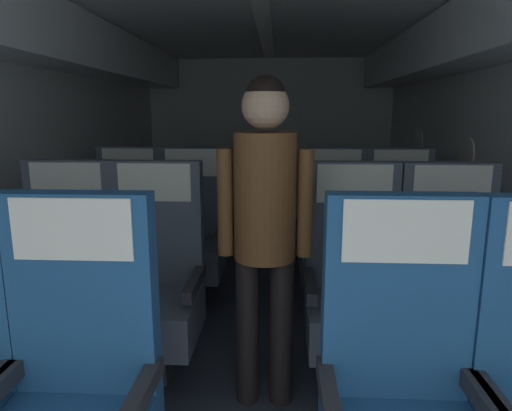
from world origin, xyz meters
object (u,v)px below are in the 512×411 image
at_px(seat_c_left_window, 128,236).
at_px(seat_c_right_aisle, 399,241).
at_px(flight_attendant, 265,212).
at_px(seat_c_right_window, 333,239).
at_px(seat_a_right_window, 402,411).
at_px(seat_b_right_window, 353,291).
at_px(seat_a_left_aisle, 73,405).
at_px(seat_c_left_aisle, 191,238).
at_px(seat_b_left_aisle, 154,288).
at_px(seat_b_right_aisle, 449,294).
at_px(seat_b_left_window, 66,285).

relative_size(seat_c_left_window, seat_c_right_aisle, 1.00).
relative_size(seat_c_left_window, flight_attendant, 0.74).
xyz_separation_m(seat_c_right_window, flight_attendant, (-0.46, -1.23, 0.47)).
relative_size(seat_a_right_window, seat_c_right_window, 1.00).
height_order(seat_a_right_window, seat_b_right_window, same).
bearing_deg(seat_a_right_window, seat_a_left_aisle, -178.43).
bearing_deg(seat_c_left_window, seat_c_left_aisle, -3.19).
bearing_deg(flight_attendant, seat_a_right_window, -65.74).
height_order(seat_a_left_aisle, seat_c_right_window, same).
bearing_deg(flight_attendant, seat_b_left_aisle, 150.16).
bearing_deg(seat_c_left_aisle, seat_b_left_aisle, -90.32).
bearing_deg(seat_b_right_aisle, seat_b_left_window, 179.49).
height_order(seat_b_left_aisle, seat_c_left_window, same).
distance_m(seat_a_left_aisle, seat_c_right_window, 2.23).
bearing_deg(seat_c_right_window, seat_c_left_window, -179.99).
bearing_deg(seat_a_right_window, seat_b_right_aisle, 62.77).
relative_size(seat_c_left_aisle, flight_attendant, 0.74).
height_order(seat_a_left_aisle, seat_c_left_aisle, same).
relative_size(seat_a_right_window, seat_b_left_aisle, 1.00).
height_order(seat_a_left_aisle, flight_attendant, flight_attendant).
bearing_deg(seat_b_right_aisle, seat_b_right_window, 178.58).
bearing_deg(seat_c_left_aisle, seat_c_right_aisle, 0.53).
xyz_separation_m(seat_a_left_aisle, seat_c_right_aisle, (1.52, 1.96, 0.00)).
bearing_deg(seat_b_left_window, seat_b_right_window, -0.22).
height_order(seat_a_left_aisle, seat_c_left_window, same).
xyz_separation_m(seat_a_left_aisle, flight_attendant, (0.58, 0.74, 0.47)).
bearing_deg(seat_b_right_window, seat_c_left_aisle, 137.25).
xyz_separation_m(seat_b_right_aisle, seat_b_right_window, (-0.49, 0.01, 0.00)).
height_order(seat_a_right_window, seat_c_right_window, same).
distance_m(seat_b_left_aisle, seat_b_right_window, 1.04).
height_order(seat_b_right_window, seat_c_left_aisle, same).
xyz_separation_m(seat_a_left_aisle, seat_b_right_aisle, (1.52, 0.97, 0.00)).
relative_size(seat_b_right_aisle, seat_c_right_aisle, 1.00).
bearing_deg(seat_b_left_aisle, seat_c_right_window, 43.40).
relative_size(seat_b_left_aisle, seat_c_left_window, 1.00).
bearing_deg(seat_b_left_window, seat_c_right_window, 32.49).
bearing_deg(seat_b_left_aisle, seat_b_right_window, 0.62).
xyz_separation_m(seat_a_right_window, seat_b_left_aisle, (-1.05, 0.95, 0.00)).
bearing_deg(seat_c_right_aisle, seat_c_left_aisle, -179.47).
relative_size(seat_b_left_window, seat_b_right_aisle, 1.00).
xyz_separation_m(seat_c_right_aisle, seat_c_right_window, (-0.48, 0.01, 0.00)).
bearing_deg(seat_c_left_aisle, seat_c_right_window, 1.49).
xyz_separation_m(seat_b_right_window, seat_c_right_window, (0.01, 0.99, 0.00)).
relative_size(seat_c_left_window, seat_c_right_window, 1.00).
height_order(seat_c_right_aisle, flight_attendant, flight_attendant).
relative_size(seat_a_left_aisle, seat_b_right_window, 1.00).
xyz_separation_m(seat_b_right_window, seat_c_left_aisle, (-1.04, 0.96, 0.00)).
bearing_deg(seat_c_right_window, seat_c_right_aisle, -1.59).
bearing_deg(flight_attendant, seat_c_right_aisle, 44.22).
relative_size(seat_a_right_window, flight_attendant, 0.74).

